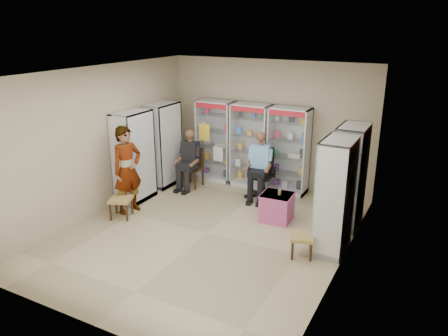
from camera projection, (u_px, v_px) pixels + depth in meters
The scene contains 18 objects.
floor at pixel (207, 233), 8.27m from camera, with size 6.00×6.00×0.00m, color tan.
room_shell at pixel (206, 132), 7.64m from camera, with size 5.02×6.02×3.01m.
cabinet_back_left at pixel (216, 141), 10.82m from camera, with size 0.90×0.50×2.00m, color #A4A6AB.
cabinet_back_mid at pixel (251, 146), 10.40m from camera, with size 0.90×0.50×2.00m, color #BBBDC3.
cabinet_back_right at pixel (289, 151), 9.98m from camera, with size 0.90×0.50×2.00m, color silver.
cabinet_right_far at pixel (350, 177), 8.31m from camera, with size 0.50×0.90×2.00m, color #A9ABB0.
cabinet_right_near at pixel (335, 196), 7.39m from camera, with size 0.50×0.90×2.00m, color #B5B8BD.
cabinet_left_far at pixel (163, 145), 10.45m from camera, with size 0.50×0.90×2.00m, color #B9BAC1.
cabinet_left_near at pixel (134, 157), 9.52m from camera, with size 0.50×0.90×2.00m, color #B5B7BD.
wooden_chair at pixel (192, 168), 10.48m from camera, with size 0.42×0.42×0.94m, color #311C13.
seated_customer at pixel (191, 160), 10.38m from camera, with size 0.44×0.60×1.34m, color black, non-canonical shape.
office_chair at pixel (261, 173), 9.82m from camera, with size 0.62×0.62×1.13m, color black.
seated_shopkeeper at pixel (260, 167), 9.73m from camera, with size 0.47×0.66×1.44m, color #6285C2, non-canonical shape.
pink_trunk at pixel (277, 207), 8.73m from camera, with size 0.58×0.56×0.56m, color #C54E9B.
tea_glass at pixel (280, 192), 8.60m from camera, with size 0.07×0.07×0.10m, color #531807.
woven_stool_a at pixel (302, 246), 7.41m from camera, with size 0.38×0.38×0.38m, color #9F8143.
woven_stool_b at pixel (121, 208), 8.88m from camera, with size 0.42×0.42×0.42m, color #B5834C.
standing_man at pixel (127, 170), 8.95m from camera, with size 0.67×0.44×1.83m, color gray.
Camera 1 is at (3.75, -6.44, 3.82)m, focal length 35.00 mm.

